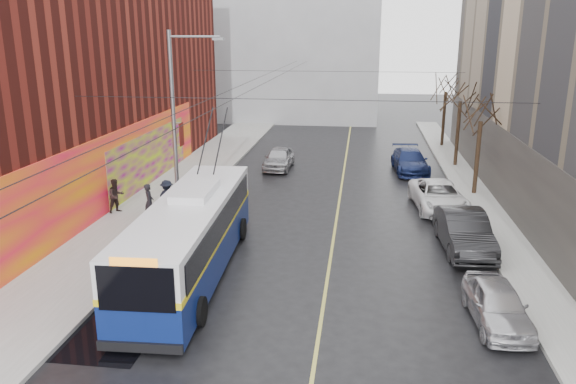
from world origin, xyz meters
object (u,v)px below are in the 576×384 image
parked_car_a (497,304)px  following_car (279,158)px  tree_near (482,107)px  parked_car_d (410,161)px  streetlight_pole (177,121)px  tree_far (447,82)px  parked_car_b (464,231)px  pedestrian_a (149,202)px  trolleybus (191,235)px  pedestrian_b (116,196)px  tree_mid (461,89)px  parked_car_c (438,196)px  pedestrian_c (167,197)px

parked_car_a → following_car: (-9.88, 19.77, 0.05)m
tree_near → parked_car_d: bearing=122.0°
streetlight_pole → tree_far: size_ratio=1.37×
parked_car_b → pedestrian_a: size_ratio=2.84×
trolleybus → pedestrian_b: bearing=130.1°
tree_mid → following_car: tree_mid is taller
parked_car_c → pedestrian_a: size_ratio=2.92×
streetlight_pole → parked_car_c: size_ratio=1.73×
parked_car_a → pedestrian_c: (-13.88, 8.94, 0.34)m
streetlight_pole → pedestrian_a: bearing=-145.1°
trolleybus → parked_car_a: bearing=-15.2°
trolleybus → pedestrian_b: trolleybus is taller
tree_near → tree_far: size_ratio=0.97×
pedestrian_b → pedestrian_c: bearing=-49.5°
pedestrian_a → pedestrian_b: (-2.05, 0.86, -0.03)m
pedestrian_b → pedestrian_a: bearing=-74.8°
trolleybus → pedestrian_a: 6.72m
trolleybus → pedestrian_a: bearing=122.1°
tree_mid → parked_car_d: bearing=-149.6°
following_car → pedestrian_a: bearing=-108.9°
tree_mid → parked_car_c: 11.18m
streetlight_pole → pedestrian_b: bearing=-179.4°
parked_car_c → pedestrian_b: 16.43m
pedestrian_c → streetlight_pole: bearing=-159.0°
pedestrian_b → pedestrian_c: size_ratio=1.00×
parked_car_a → pedestrian_c: 16.51m
parked_car_c → tree_near: bearing=45.7°
tree_far → parked_car_c: bearing=-97.9°
streetlight_pole → pedestrian_c: bearing=174.1°
tree_far → pedestrian_a: size_ratio=3.69×
parked_car_a → parked_car_b: (0.00, 6.28, 0.16)m
parked_car_d → following_car: (-8.68, -0.21, -0.02)m
parked_car_d → pedestrian_b: size_ratio=2.94×
tree_near → pedestrian_a: bearing=-157.2°
streetlight_pole → tree_far: (15.14, 20.00, 0.30)m
trolleybus → parked_car_a: 10.96m
tree_near → tree_far: tree_far is taller
tree_mid → pedestrian_a: size_ratio=3.75×
following_car → parked_car_b: bearing=-51.6°
following_car → pedestrian_a: (-4.55, -11.81, 0.32)m
parked_car_c → following_car: bearing=134.8°
following_car → parked_car_a: bearing=-61.3°
parked_car_c → pedestrian_c: bearing=-173.3°
tree_mid → tree_far: 7.00m
streetlight_pole → parked_car_a: size_ratio=2.29×
parked_car_a → pedestrian_c: size_ratio=2.27×
trolleybus → parked_car_a: trolleybus is taller
tree_mid → parked_car_b: size_ratio=1.32×
tree_far → parked_car_a: size_ratio=1.67×
pedestrian_a → pedestrian_c: 1.13m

